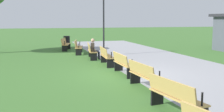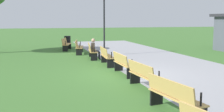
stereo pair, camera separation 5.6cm
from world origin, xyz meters
The scene contains 12 objects.
ground_plane centered at (0.00, 0.00, 0.00)m, with size 120.00×120.00×0.00m, color #3D6B2D.
path_paving centered at (0.00, 2.85, 0.00)m, with size 33.79×5.59×0.01m, color #939399.
bench_0 centered at (-9.58, -1.38, 0.47)m, with size 1.84×0.93×0.89m.
bench_1 centered at (-7.23, -0.81, 0.47)m, with size 1.83×0.82×0.89m.
bench_2 centered at (-4.84, -0.40, 0.47)m, with size 1.82×0.71×0.89m.
bench_3 centered at (-2.42, -0.15, 0.47)m, with size 1.80×0.59×0.89m.
bench_4 centered at (0.00, -0.07, 0.47)m, with size 1.77×0.47×0.89m.
bench_5 centered at (2.42, -0.15, 0.47)m, with size 1.80×0.59×0.89m.
bench_6 centered at (4.84, -0.40, 0.47)m, with size 1.82×0.71×0.89m.
person_seated centered at (-4.56, -0.29, 0.64)m, with size 0.37×0.55×1.20m.
lamp_post centered at (-6.02, 0.65, 3.08)m, with size 0.32×0.32×4.49m.
trash_bin centered at (-11.67, -1.03, 0.46)m, with size 0.52×0.52×0.92m, color black.
Camera 2 is at (10.38, -3.50, 2.29)m, focal length 42.84 mm.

